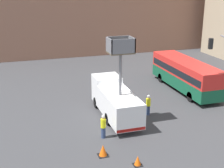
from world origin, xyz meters
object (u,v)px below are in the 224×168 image
(city_bus, at_px, (185,73))
(road_worker_directing, at_px, (148,105))
(road_worker_near_truck, at_px, (103,126))
(traffic_cone_near_truck, at_px, (138,161))
(traffic_cone_mid_road, at_px, (103,151))
(utility_truck, at_px, (115,99))

(city_bus, bearing_deg, road_worker_directing, 117.29)
(road_worker_near_truck, relative_size, traffic_cone_near_truck, 2.88)
(traffic_cone_mid_road, bearing_deg, utility_truck, 64.73)
(road_worker_directing, bearing_deg, traffic_cone_mid_road, 164.37)
(road_worker_directing, distance_m, traffic_cone_mid_road, 7.47)
(utility_truck, xyz_separation_m, traffic_cone_near_truck, (-0.90, -7.26, -1.28))
(city_bus, distance_m, road_worker_directing, 7.83)
(utility_truck, relative_size, road_worker_near_truck, 4.04)
(city_bus, distance_m, traffic_cone_mid_road, 15.28)
(traffic_cone_near_truck, height_order, traffic_cone_mid_road, traffic_cone_mid_road)
(traffic_cone_mid_road, bearing_deg, city_bus, 40.39)
(road_worker_near_truck, relative_size, road_worker_directing, 1.01)
(utility_truck, relative_size, city_bus, 0.72)
(traffic_cone_near_truck, bearing_deg, road_worker_near_truck, 104.50)
(utility_truck, distance_m, road_worker_near_truck, 3.84)
(utility_truck, distance_m, traffic_cone_near_truck, 7.43)
(city_bus, relative_size, traffic_cone_mid_road, 13.24)
(road_worker_near_truck, height_order, traffic_cone_near_truck, road_worker_near_truck)
(road_worker_directing, bearing_deg, utility_truck, 112.04)
(utility_truck, relative_size, traffic_cone_near_truck, 11.65)
(road_worker_near_truck, relative_size, traffic_cone_mid_road, 2.36)
(city_bus, bearing_deg, traffic_cone_near_truck, 129.35)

